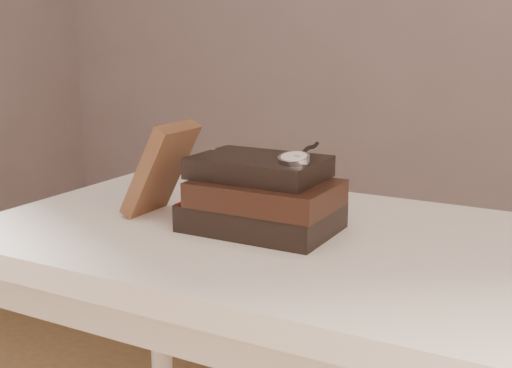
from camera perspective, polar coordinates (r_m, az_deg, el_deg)
The scene contains 5 objects.
table at distance 1.11m, azimuth 2.52°, elevation -8.62°, with size 1.00×0.60×0.75m.
book_stack at distance 1.07m, azimuth 0.53°, elevation -1.09°, with size 0.24×0.17×0.12m.
journal at distance 1.16m, azimuth -8.13°, elevation 1.29°, with size 0.03×0.11×0.17m, color #472B1B.
pocket_watch at distance 1.02m, azimuth 3.42°, elevation 2.29°, with size 0.05×0.15×0.02m.
eyeglasses at distance 1.18m, azimuth -1.26°, elevation 0.81°, with size 0.10×0.11×0.05m.
Camera 1 is at (0.45, -0.58, 1.07)m, focal length 46.83 mm.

